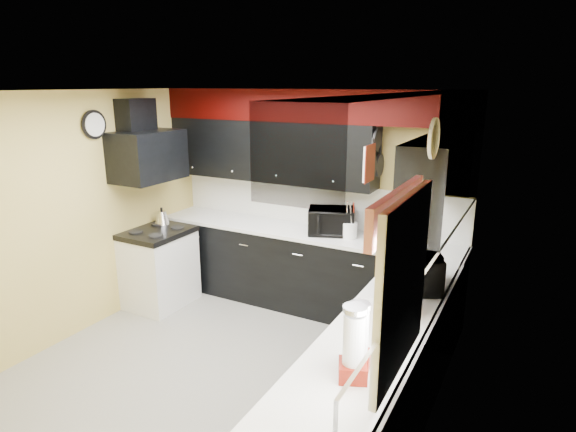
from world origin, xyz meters
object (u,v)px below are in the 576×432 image
at_px(toaster_oven, 331,221).
at_px(microwave, 416,269).
at_px(utensil_crock, 350,230).
at_px(knife_block, 396,236).
at_px(kettle, 162,218).

relative_size(toaster_oven, microwave, 0.92).
distance_m(toaster_oven, utensil_crock, 0.25).
distance_m(knife_block, kettle, 2.77).
bearing_deg(toaster_oven, knife_block, -25.09).
xyz_separation_m(knife_block, kettle, (-2.72, -0.49, -0.04)).
height_order(toaster_oven, microwave, microwave).
bearing_deg(microwave, knife_block, -0.13).
xyz_separation_m(utensil_crock, knife_block, (0.51, -0.01, 0.02)).
relative_size(microwave, knife_block, 2.61).
distance_m(toaster_oven, kettle, 2.05).
bearing_deg(microwave, kettle, 57.06).
relative_size(toaster_oven, knife_block, 2.41).
bearing_deg(utensil_crock, toaster_oven, 168.64).
distance_m(utensil_crock, knife_block, 0.51).
bearing_deg(microwave, toaster_oven, 25.02).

